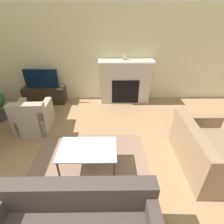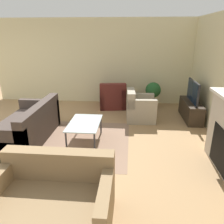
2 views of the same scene
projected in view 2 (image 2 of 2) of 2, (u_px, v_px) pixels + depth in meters
The scene contains 10 objects.
wall_left at pixel (114, 62), 7.11m from camera, with size 0.06×8.02×2.70m.
area_rug at pixel (86, 142), 4.77m from camera, with size 2.20×1.84×0.00m.
tv_stand at pixel (191, 110), 5.98m from camera, with size 1.24×0.38×0.49m.
tv at pixel (193, 92), 5.80m from camera, with size 0.97×0.06×0.57m.
couch_sectional at pixel (26, 128), 4.79m from camera, with size 1.92×1.00×0.82m.
couch_loveseat at pixel (52, 203), 2.66m from camera, with size 0.98×1.46×0.82m.
armchair_by_window at pixel (112, 98), 6.91m from camera, with size 0.91×0.90×0.82m.
armchair_accent at pixel (139, 109), 5.89m from camera, with size 0.78×0.78×0.82m.
coffee_table at pixel (85, 124), 4.63m from camera, with size 1.00×0.64×0.46m.
potted_plant at pixel (153, 93), 6.81m from camera, with size 0.48×0.48×0.81m.
Camera 2 is at (4.25, 3.08, 2.24)m, focal length 35.00 mm.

